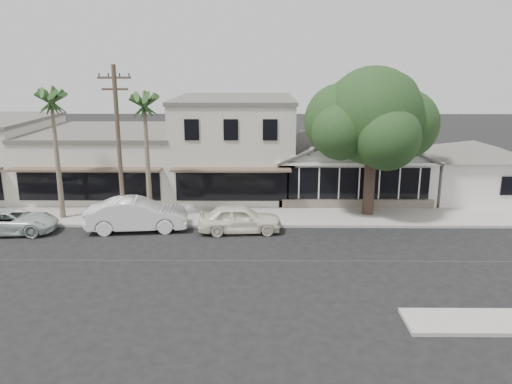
{
  "coord_description": "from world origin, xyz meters",
  "views": [
    {
      "loc": [
        -1.22,
        -21.97,
        9.07
      ],
      "look_at": [
        -1.44,
        6.0,
        1.81
      ],
      "focal_mm": 35.0,
      "sensor_mm": 36.0,
      "label": 1
    }
  ],
  "objects_px": {
    "utility_pole": "(119,143)",
    "shade_tree": "(371,119)",
    "car_0": "(240,219)",
    "car_1": "(137,215)",
    "car_2": "(12,221)"
  },
  "relations": [
    {
      "from": "utility_pole",
      "to": "shade_tree",
      "type": "xyz_separation_m",
      "value": [
        14.3,
        2.3,
        1.1
      ]
    },
    {
      "from": "car_0",
      "to": "car_1",
      "type": "distance_m",
      "value": 5.72
    },
    {
      "from": "car_0",
      "to": "car_2",
      "type": "relative_size",
      "value": 0.94
    },
    {
      "from": "car_0",
      "to": "car_1",
      "type": "height_order",
      "value": "car_1"
    },
    {
      "from": "utility_pole",
      "to": "car_0",
      "type": "xyz_separation_m",
      "value": [
        6.68,
        -1.05,
        -4.01
      ]
    },
    {
      "from": "utility_pole",
      "to": "car_0",
      "type": "relative_size",
      "value": 1.98
    },
    {
      "from": "car_2",
      "to": "shade_tree",
      "type": "bearing_deg",
      "value": -84.08
    },
    {
      "from": "car_0",
      "to": "shade_tree",
      "type": "height_order",
      "value": "shade_tree"
    },
    {
      "from": "utility_pole",
      "to": "car_1",
      "type": "bearing_deg",
      "value": -38.65
    },
    {
      "from": "car_1",
      "to": "car_0",
      "type": "bearing_deg",
      "value": -99.17
    },
    {
      "from": "utility_pole",
      "to": "car_1",
      "type": "xyz_separation_m",
      "value": [
        0.96,
        -0.77,
        -3.88
      ]
    },
    {
      "from": "car_0",
      "to": "car_2",
      "type": "bearing_deg",
      "value": 87.12
    },
    {
      "from": "car_1",
      "to": "car_2",
      "type": "height_order",
      "value": "car_1"
    },
    {
      "from": "utility_pole",
      "to": "shade_tree",
      "type": "distance_m",
      "value": 14.53
    },
    {
      "from": "car_0",
      "to": "car_2",
      "type": "height_order",
      "value": "car_0"
    }
  ]
}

